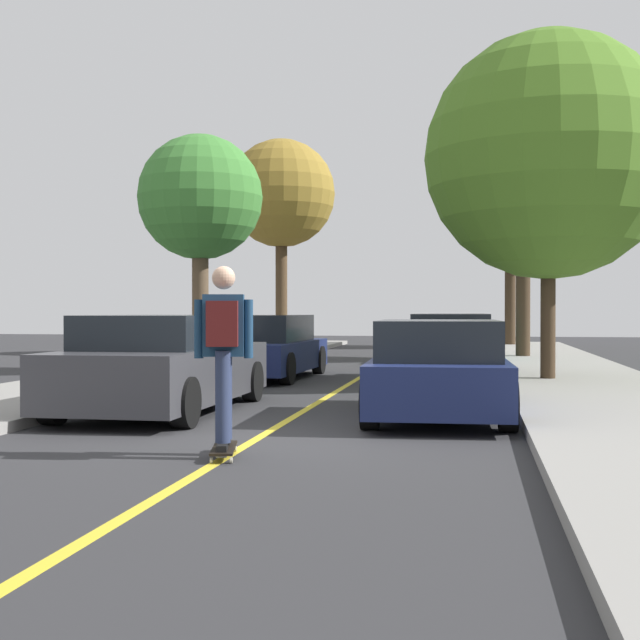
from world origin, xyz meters
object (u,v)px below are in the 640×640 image
object	(u,v)px
parked_car_right_nearest	(439,370)
street_tree_right_nearest	(548,156)
parked_car_left_nearest	(164,364)
street_tree_left_nearest	(200,199)
parked_car_right_far	(456,338)
street_tree_right_near	(523,192)
street_tree_right_far	(510,216)
parked_car_right_near	(451,347)
fire_hydrant	(137,365)
skateboarder	(223,344)
street_tree_left_near	(281,195)
skateboard	(224,448)
parked_car_left_near	(266,348)

from	to	relation	value
parked_car_right_nearest	street_tree_right_nearest	bearing A→B (deg)	71.05
parked_car_left_nearest	street_tree_left_nearest	xyz separation A→B (m)	(-1.90, 7.52, 3.36)
parked_car_right_far	parked_car_left_nearest	bearing A→B (deg)	-107.17
street_tree_right_near	street_tree_right_far	xyz separation A→B (m)	(0.00, 8.74, 0.24)
parked_car_right_nearest	street_tree_right_near	world-z (taller)	street_tree_right_near
parked_car_right_near	fire_hydrant	bearing A→B (deg)	-144.36
skateboarder	street_tree_left_near	bearing A→B (deg)	100.99
skateboard	skateboarder	world-z (taller)	skateboarder
parked_car_left_near	fire_hydrant	xyz separation A→B (m)	(-1.50, -3.52, -0.17)
parked_car_right_far	street_tree_right_far	bearing A→B (deg)	79.33
street_tree_right_near	street_tree_left_near	bearing A→B (deg)	163.97
parked_car_right_far	street_tree_right_nearest	bearing A→B (deg)	-75.09
parked_car_left_near	skateboard	distance (m)	9.95
parked_car_right_near	street_tree_left_near	bearing A→B (deg)	121.13
street_tree_left_near	parked_car_right_far	bearing A→B (deg)	-31.39
street_tree_right_nearest	street_tree_left_nearest	bearing A→B (deg)	165.31
street_tree_right_far	skateboard	distance (m)	26.98
parked_car_left_nearest	skateboarder	xyz separation A→B (m)	(1.94, -3.56, 0.44)
street_tree_right_near	parked_car_right_near	bearing A→B (deg)	-104.38
street_tree_right_near	street_tree_right_far	bearing A→B (deg)	90.00
parked_car_right_far	skateboard	world-z (taller)	parked_car_right_far
parked_car_right_nearest	skateboarder	distance (m)	4.09
parked_car_right_near	fire_hydrant	xyz separation A→B (m)	(-5.40, -3.87, -0.21)
skateboard	skateboarder	distance (m)	1.04
parked_car_right_far	street_tree_right_near	world-z (taller)	street_tree_right_near
parked_car_right_nearest	street_tree_left_near	distance (m)	17.79
street_tree_left_nearest	street_tree_right_far	distance (m)	17.04
fire_hydrant	street_tree_right_far	bearing A→B (deg)	69.95
parked_car_left_near	parked_car_right_far	xyz separation A→B (m)	(3.90, 6.41, 0.02)
street_tree_left_nearest	fire_hydrant	distance (m)	6.02
parked_car_left_nearest	street_tree_right_nearest	distance (m)	8.83
street_tree_right_nearest	street_tree_right_near	distance (m)	8.46
parked_car_right_near	street_tree_right_near	distance (m)	8.70
street_tree_right_far	skateboarder	size ratio (longest dim) A/B	3.92
parked_car_left_nearest	skateboard	distance (m)	4.07
street_tree_left_nearest	fire_hydrant	size ratio (longest dim) A/B	7.72
parked_car_right_far	parked_car_left_near	bearing A→B (deg)	-121.33
parked_car_right_nearest	skateboard	size ratio (longest dim) A/B	4.76
skateboarder	street_tree_right_far	bearing A→B (deg)	81.64
parked_car_right_nearest	fire_hydrant	bearing A→B (deg)	153.46
parked_car_left_nearest	street_tree_left_nearest	bearing A→B (deg)	104.14
street_tree_right_nearest	street_tree_right_near	world-z (taller)	street_tree_right_nearest
parked_car_right_near	street_tree_right_far	bearing A→B (deg)	83.30
street_tree_left_nearest	street_tree_left_near	bearing A→B (deg)	90.00
fire_hydrant	parked_car_right_far	bearing A→B (deg)	61.47
parked_car_right_nearest	street_tree_left_nearest	bearing A→B (deg)	127.60
street_tree_right_far	skateboard	world-z (taller)	street_tree_right_far
street_tree_left_near	fire_hydrant	bearing A→B (deg)	-88.32
parked_car_left_nearest	parked_car_right_nearest	size ratio (longest dim) A/B	1.12
street_tree_right_nearest	skateboard	size ratio (longest dim) A/B	7.73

